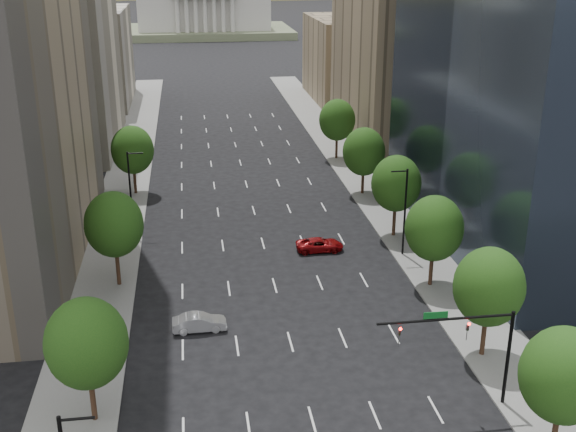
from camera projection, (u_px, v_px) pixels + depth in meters
name	position (u px, v px, depth m)	size (l,w,h in m)	color
sidewalk_left	(111.00, 251.00, 72.10)	(6.00, 200.00, 0.15)	slate
sidewalk_right	(407.00, 235.00, 76.17)	(6.00, 200.00, 0.15)	slate
midrise_cream_left	(61.00, 30.00, 104.53)	(14.00, 30.00, 35.00)	beige
filler_left	(92.00, 57.00, 138.10)	(14.00, 26.00, 18.00)	beige
parking_tan_right	(396.00, 44.00, 109.20)	(14.00, 30.00, 30.00)	#8C7759
filler_right	(347.00, 59.00, 142.24)	(14.00, 26.00, 16.00)	#8C7759
tree_right_0	(564.00, 375.00, 41.67)	(5.20, 5.20, 8.39)	#382316
tree_right_1	(489.00, 287.00, 51.73)	(5.20, 5.20, 8.75)	#382316
tree_right_2	(434.00, 228.00, 62.90)	(5.20, 5.20, 8.61)	#382316
tree_right_3	(396.00, 184.00, 73.92)	(5.20, 5.20, 8.89)	#382316
tree_right_4	(364.00, 152.00, 87.04)	(5.20, 5.20, 8.46)	#382316
tree_right_5	(337.00, 120.00, 101.76)	(5.20, 5.20, 8.75)	#382316
tree_left_0	(87.00, 343.00, 44.35)	(5.20, 5.20, 8.75)	#382316
tree_left_1	(114.00, 224.00, 62.80)	(5.20, 5.20, 8.97)	#382316
tree_left_2	(132.00, 150.00, 86.99)	(5.20, 5.20, 8.68)	#382316
streetlight_rn	(404.00, 210.00, 69.58)	(1.70, 0.20, 9.00)	black
streetlight_ln	(131.00, 190.00, 75.31)	(1.70, 0.20, 9.00)	black
traffic_signal	(474.00, 339.00, 45.92)	(9.12, 0.40, 7.38)	black
capitol	(204.00, 10.00, 246.86)	(60.00, 40.00, 35.20)	#596647
foothills	(235.00, 33.00, 591.70)	(720.00, 413.00, 263.00)	olive
car_silver	(199.00, 323.00, 57.03)	(1.51, 4.33, 1.43)	#A0A1A6
car_red_far	(320.00, 245.00, 72.10)	(2.20, 4.78, 1.33)	maroon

